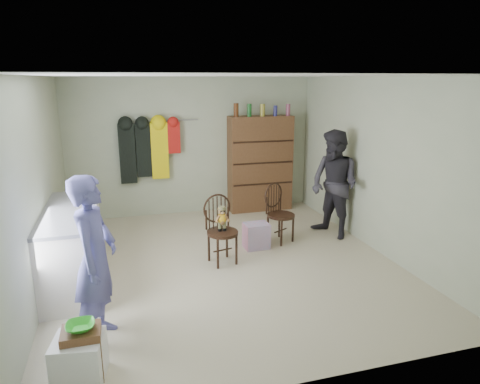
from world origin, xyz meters
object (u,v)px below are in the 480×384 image
object	(u,v)px
counter	(73,246)
chair_front	(221,225)
chair_far	(278,211)
dresser	(260,163)

from	to	relation	value
counter	chair_front	size ratio (longest dim) A/B	1.97
counter	chair_far	size ratio (longest dim) A/B	2.03
dresser	chair_far	bearing A→B (deg)	-98.92
chair_front	chair_far	size ratio (longest dim) A/B	1.03
counter	chair_front	distance (m)	1.90
counter	chair_front	bearing A→B (deg)	2.67
chair_front	dresser	distance (m)	2.59
counter	dresser	size ratio (longest dim) A/B	0.91
chair_far	dresser	world-z (taller)	dresser
dresser	chair_front	bearing A→B (deg)	-120.53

